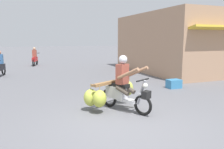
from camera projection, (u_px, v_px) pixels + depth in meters
name	position (u px, v px, depth m)	size (l,w,h in m)	color
ground_plane	(122.00, 124.00, 5.45)	(120.00, 120.00, 0.00)	slate
motorbike_main_loaded	(116.00, 91.00, 6.53)	(1.77, 1.70, 1.58)	black
motorbike_distant_ahead_left	(35.00, 58.00, 17.31)	(0.65, 1.58, 1.40)	black
motorbike_distant_ahead_right	(0.00, 66.00, 12.28)	(0.63, 1.59, 1.40)	black
shopfront_building	(171.00, 43.00, 14.16)	(4.04, 7.92, 3.53)	tan
produce_crate	(174.00, 84.00, 9.43)	(0.56, 0.40, 0.36)	teal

